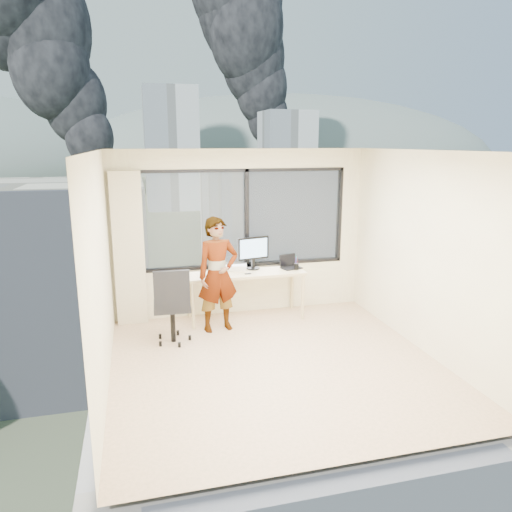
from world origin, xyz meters
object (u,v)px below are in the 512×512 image
object	(u,v)px
person	(218,275)
laptop	(291,262)
desk	(246,295)
handbag	(290,259)
monitor	(253,253)
chair	(172,304)
game_console	(236,267)

from	to	relation	value
person	laptop	world-z (taller)	person
desk	handbag	world-z (taller)	handbag
desk	monitor	size ratio (longest dim) A/B	3.47
chair	person	world-z (taller)	person
chair	monitor	xyz separation A→B (m)	(1.34, 0.79, 0.46)
chair	laptop	distance (m)	2.06
desk	game_console	bearing A→B (deg)	122.27
desk	chair	xyz separation A→B (m)	(-1.18, -0.66, 0.17)
chair	person	bearing A→B (deg)	25.10
game_console	handbag	bearing A→B (deg)	19.75
handbag	person	bearing A→B (deg)	-166.13
desk	laptop	xyz separation A→B (m)	(0.75, 0.01, 0.47)
person	monitor	size ratio (longest dim) A/B	3.22
game_console	laptop	size ratio (longest dim) A/B	1.05
game_console	desk	bearing A→B (deg)	-41.57
handbag	desk	bearing A→B (deg)	-174.73
game_console	laptop	xyz separation A→B (m)	(0.86, -0.17, 0.06)
desk	laptop	size ratio (longest dim) A/B	5.65
monitor	game_console	distance (m)	0.35
monitor	handbag	world-z (taller)	monitor
handbag	game_console	bearing A→B (deg)	172.34
laptop	person	bearing A→B (deg)	-179.15
monitor	game_console	xyz separation A→B (m)	(-0.27, 0.05, -0.22)
person	laptop	xyz separation A→B (m)	(1.24, 0.38, 0.01)
chair	handbag	xyz separation A→B (m)	(1.98, 0.89, 0.29)
person	desk	bearing A→B (deg)	26.10
desk	monitor	world-z (taller)	monitor
chair	laptop	xyz separation A→B (m)	(1.93, 0.67, 0.30)
laptop	game_console	bearing A→B (deg)	152.73
handbag	laptop	bearing A→B (deg)	-114.50
monitor	handbag	distance (m)	0.67
person	game_console	xyz separation A→B (m)	(0.38, 0.55, -0.05)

